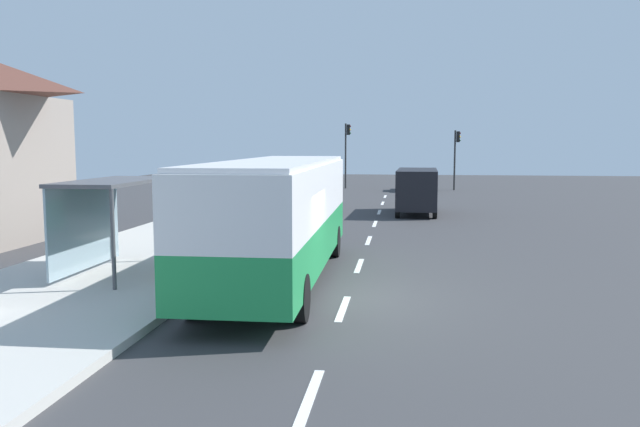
{
  "coord_description": "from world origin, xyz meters",
  "views": [
    {
      "loc": [
        1.56,
        -14.72,
        3.65
      ],
      "look_at": [
        -1.0,
        4.53,
        1.5
      ],
      "focal_mm": 35.76,
      "sensor_mm": 36.0,
      "label": 1
    }
  ],
  "objects_px": {
    "sedan_near": "(414,180)",
    "traffic_light_far_side": "(347,145)",
    "white_van": "(417,188)",
    "traffic_light_near_side": "(456,150)",
    "recycling_bin_green": "(190,254)",
    "bus": "(278,213)",
    "bus_shelter": "(103,202)",
    "recycling_bin_orange": "(181,258)"
  },
  "relations": [
    {
      "from": "sedan_near",
      "to": "recycling_bin_green",
      "type": "height_order",
      "value": "sedan_near"
    },
    {
      "from": "white_van",
      "to": "traffic_light_far_side",
      "type": "height_order",
      "value": "traffic_light_far_side"
    },
    {
      "from": "traffic_light_far_side",
      "to": "bus_shelter",
      "type": "relative_size",
      "value": 1.31
    },
    {
      "from": "recycling_bin_green",
      "to": "traffic_light_far_side",
      "type": "bearing_deg",
      "value": 88.2
    },
    {
      "from": "recycling_bin_green",
      "to": "white_van",
      "type": "bearing_deg",
      "value": 69.09
    },
    {
      "from": "recycling_bin_orange",
      "to": "traffic_light_near_side",
      "type": "height_order",
      "value": "traffic_light_near_side"
    },
    {
      "from": "bus",
      "to": "traffic_light_far_side",
      "type": "xyz_separation_m",
      "value": [
        -1.39,
        35.16,
        1.62
      ]
    },
    {
      "from": "recycling_bin_orange",
      "to": "bus_shelter",
      "type": "relative_size",
      "value": 0.24
    },
    {
      "from": "bus",
      "to": "traffic_light_far_side",
      "type": "distance_m",
      "value": 35.22
    },
    {
      "from": "bus",
      "to": "traffic_light_near_side",
      "type": "relative_size",
      "value": 2.38
    },
    {
      "from": "white_van",
      "to": "bus",
      "type": "bearing_deg",
      "value": -103.0
    },
    {
      "from": "bus",
      "to": "recycling_bin_orange",
      "type": "xyz_separation_m",
      "value": [
        -2.49,
        -0.5,
        -1.19
      ]
    },
    {
      "from": "traffic_light_far_side",
      "to": "bus_shelter",
      "type": "height_order",
      "value": "traffic_light_far_side"
    },
    {
      "from": "recycling_bin_green",
      "to": "bus_shelter",
      "type": "xyz_separation_m",
      "value": [
        -2.21,
        -0.47,
        1.44
      ]
    },
    {
      "from": "recycling_bin_green",
      "to": "traffic_light_far_side",
      "type": "distance_m",
      "value": 35.09
    },
    {
      "from": "traffic_light_near_side",
      "to": "traffic_light_far_side",
      "type": "xyz_separation_m",
      "value": [
        -8.61,
        0.8,
        0.36
      ]
    },
    {
      "from": "traffic_light_far_side",
      "to": "bus_shelter",
      "type": "bearing_deg",
      "value": -95.34
    },
    {
      "from": "traffic_light_near_side",
      "to": "traffic_light_far_side",
      "type": "relative_size",
      "value": 0.89
    },
    {
      "from": "recycling_bin_orange",
      "to": "traffic_light_far_side",
      "type": "relative_size",
      "value": 0.18
    },
    {
      "from": "white_van",
      "to": "traffic_light_far_side",
      "type": "relative_size",
      "value": 1.01
    },
    {
      "from": "bus",
      "to": "sedan_near",
      "type": "distance_m",
      "value": 33.53
    },
    {
      "from": "white_van",
      "to": "sedan_near",
      "type": "height_order",
      "value": "white_van"
    },
    {
      "from": "recycling_bin_orange",
      "to": "recycling_bin_green",
      "type": "distance_m",
      "value": 0.7
    },
    {
      "from": "traffic_light_near_side",
      "to": "bus_shelter",
      "type": "bearing_deg",
      "value": -108.99
    },
    {
      "from": "sedan_near",
      "to": "traffic_light_far_side",
      "type": "distance_m",
      "value": 6.31
    },
    {
      "from": "white_van",
      "to": "bus_shelter",
      "type": "bearing_deg",
      "value": -116.58
    },
    {
      "from": "bus",
      "to": "recycling_bin_green",
      "type": "relative_size",
      "value": 11.63
    },
    {
      "from": "recycling_bin_green",
      "to": "bus_shelter",
      "type": "relative_size",
      "value": 0.24
    },
    {
      "from": "bus",
      "to": "white_van",
      "type": "bearing_deg",
      "value": 77.0
    },
    {
      "from": "white_van",
      "to": "traffic_light_near_side",
      "type": "relative_size",
      "value": 1.13
    },
    {
      "from": "white_van",
      "to": "recycling_bin_orange",
      "type": "relative_size",
      "value": 5.53
    },
    {
      "from": "sedan_near",
      "to": "traffic_light_far_side",
      "type": "relative_size",
      "value": 0.84
    },
    {
      "from": "white_van",
      "to": "bus_shelter",
      "type": "height_order",
      "value": "bus_shelter"
    },
    {
      "from": "traffic_light_near_side",
      "to": "bus_shelter",
      "type": "xyz_separation_m",
      "value": [
        -11.92,
        -34.63,
        -1.01
      ]
    },
    {
      "from": "traffic_light_near_side",
      "to": "bus",
      "type": "bearing_deg",
      "value": -101.86
    },
    {
      "from": "white_van",
      "to": "bus_shelter",
      "type": "distance_m",
      "value": 19.27
    },
    {
      "from": "white_van",
      "to": "recycling_bin_orange",
      "type": "xyz_separation_m",
      "value": [
        -6.4,
        -17.45,
        -0.69
      ]
    },
    {
      "from": "sedan_near",
      "to": "bus_shelter",
      "type": "xyz_separation_m",
      "value": [
        -8.71,
        -33.54,
        1.31
      ]
    },
    {
      "from": "bus_shelter",
      "to": "sedan_near",
      "type": "bearing_deg",
      "value": 75.44
    },
    {
      "from": "white_van",
      "to": "traffic_light_near_side",
      "type": "bearing_deg",
      "value": 79.26
    },
    {
      "from": "traffic_light_far_side",
      "to": "recycling_bin_green",
      "type": "bearing_deg",
      "value": -91.8
    },
    {
      "from": "traffic_light_near_side",
      "to": "white_van",
      "type": "bearing_deg",
      "value": -100.74
    }
  ]
}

